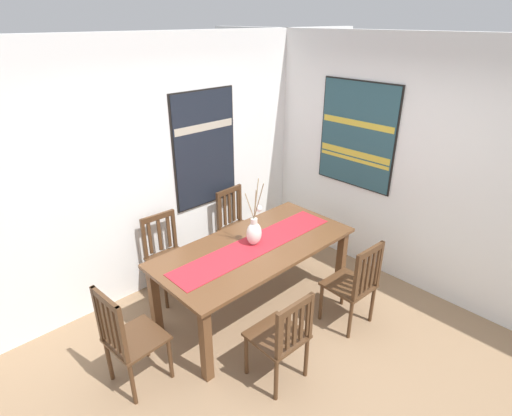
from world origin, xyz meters
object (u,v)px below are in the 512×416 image
chair_2 (282,336)px  painting_on_side_wall (357,135)px  painting_on_back_wall (204,149)px  centerpiece_vase (254,231)px  chair_1 (355,283)px  chair_0 (237,225)px  chair_4 (167,255)px  chair_3 (128,337)px  dining_table (255,254)px

chair_2 → painting_on_side_wall: (2.08, 0.82, 1.12)m
painting_on_back_wall → painting_on_side_wall: (1.33, -1.14, 0.14)m
painting_on_back_wall → centerpiece_vase: bearing=-102.9°
chair_1 → painting_on_back_wall: size_ratio=0.70×
chair_0 → painting_on_side_wall: (1.09, -0.88, 1.10)m
painting_on_side_wall → chair_2: bearing=-158.6°
chair_4 → painting_on_back_wall: bearing=18.1°
chair_3 → centerpiece_vase: bearing=1.7°
chair_2 → chair_3: 1.24m
chair_3 → chair_4: size_ratio=1.06×
chair_3 → dining_table: bearing=0.8°
chair_1 → chair_3: (-1.94, 0.82, 0.01)m
centerpiece_vase → chair_0: 1.05m
chair_3 → painting_on_back_wall: size_ratio=0.73×
dining_table → painting_on_side_wall: painting_on_side_wall is taller
centerpiece_vase → painting_on_side_wall: painting_on_side_wall is taller
chair_0 → painting_on_side_wall: 1.78m
dining_table → painting_on_side_wall: 1.84m
chair_2 → chair_4: bearing=90.1°
painting_on_back_wall → dining_table: bearing=-103.2°
dining_table → chair_0: size_ratio=2.17×
chair_2 → chair_1: bearing=-0.3°
centerpiece_vase → painting_on_back_wall: bearing=77.1°
painting_on_back_wall → painting_on_side_wall: size_ratio=1.09×
dining_table → chair_1: size_ratio=2.18×
centerpiece_vase → chair_1: bearing=-59.2°
centerpiece_vase → painting_on_side_wall: (1.58, -0.05, 0.68)m
dining_table → chair_3: 1.43m
chair_1 → chair_4: size_ratio=1.02×
chair_4 → dining_table: bearing=-60.3°
painting_on_side_wall → painting_on_back_wall: bearing=139.4°
chair_1 → painting_on_side_wall: bearing=37.7°
dining_table → painting_on_back_wall: (0.26, 1.11, 0.79)m
chair_1 → painting_on_back_wall: bearing=97.7°
chair_1 → chair_4: bearing=120.8°
chair_2 → painting_on_back_wall: painting_on_back_wall is taller
chair_2 → painting_on_side_wall: 2.50m
chair_0 → chair_1: 1.70m
chair_0 → painting_on_back_wall: (-0.24, 0.26, 0.96)m
dining_table → chair_1: (0.53, -0.84, -0.18)m
chair_1 → chair_4: 1.99m
chair_4 → painting_on_side_wall: 2.53m
chair_1 → chair_3: bearing=157.0°
dining_table → centerpiece_vase: 0.24m
chair_2 → painting_on_back_wall: 2.31m
chair_2 → dining_table: bearing=59.7°
centerpiece_vase → chair_2: centerpiece_vase is taller
chair_0 → chair_1: bearing=-89.0°
dining_table → painting_on_back_wall: painting_on_back_wall is taller
dining_table → chair_3: (-1.42, -0.02, -0.17)m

